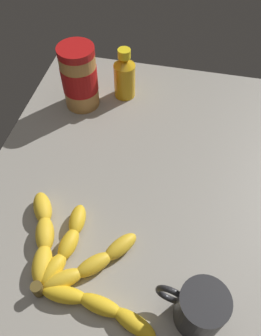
% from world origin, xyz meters
% --- Properties ---
extents(ground_plane, '(0.90, 0.60, 0.05)m').
position_xyz_m(ground_plane, '(0.00, 0.00, -0.02)').
color(ground_plane, gray).
extents(banana_bunch, '(0.24, 0.30, 0.04)m').
position_xyz_m(banana_bunch, '(0.17, -0.05, 0.02)').
color(banana_bunch, yellow).
rests_on(banana_bunch, ground_plane).
extents(peanut_butter_jar, '(0.09, 0.09, 0.16)m').
position_xyz_m(peanut_butter_jar, '(-0.25, -0.16, 0.08)').
color(peanut_butter_jar, '#BF8442').
rests_on(peanut_butter_jar, ground_plane).
extents(honey_bottle, '(0.06, 0.06, 0.14)m').
position_xyz_m(honey_bottle, '(-0.31, -0.06, 0.06)').
color(honey_bottle, gold).
rests_on(honey_bottle, ground_plane).
extents(coffee_mug, '(0.08, 0.12, 0.09)m').
position_xyz_m(coffee_mug, '(0.22, 0.18, 0.05)').
color(coffee_mug, '#262628').
rests_on(coffee_mug, ground_plane).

